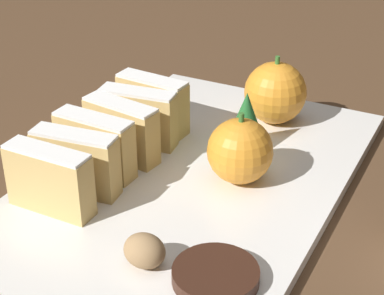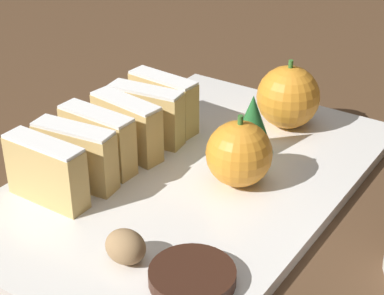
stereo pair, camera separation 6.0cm
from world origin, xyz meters
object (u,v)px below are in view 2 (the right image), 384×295
(orange_far, at_px, (239,154))
(walnut, at_px, (126,247))
(chocolate_cookie, at_px, (192,276))
(orange_near, at_px, (288,97))

(orange_far, relative_size, walnut, 2.06)
(orange_far, height_order, walnut, orange_far)
(walnut, relative_size, chocolate_cookie, 0.51)
(chocolate_cookie, bearing_deg, orange_far, 106.55)
(orange_near, height_order, chocolate_cookie, orange_near)
(orange_near, distance_m, orange_far, 0.13)
(orange_near, xyz_separation_m, orange_far, (0.02, -0.13, -0.00))
(walnut, height_order, chocolate_cookie, walnut)
(orange_near, relative_size, orange_far, 1.09)
(orange_near, relative_size, chocolate_cookie, 1.15)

